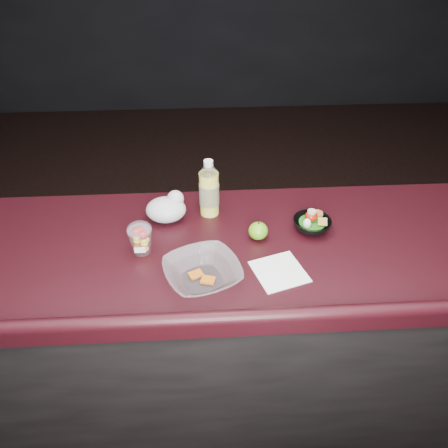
{
  "coord_description": "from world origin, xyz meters",
  "views": [
    {
      "loc": [
        -0.1,
        -0.89,
        2.03
      ],
      "look_at": [
        -0.03,
        0.32,
        1.1
      ],
      "focal_mm": 35.0,
      "sensor_mm": 36.0,
      "label": 1
    }
  ],
  "objects_px": {
    "fruit_cup": "(140,238)",
    "green_apple": "(258,231)",
    "lemonade_bottle": "(209,192)",
    "takeout_bowl": "(202,273)",
    "snack_bowl": "(312,224)"
  },
  "relations": [
    {
      "from": "lemonade_bottle",
      "to": "snack_bowl",
      "type": "relative_size",
      "value": 1.25
    },
    {
      "from": "green_apple",
      "to": "takeout_bowl",
      "type": "distance_m",
      "value": 0.29
    },
    {
      "from": "lemonade_bottle",
      "to": "green_apple",
      "type": "xyz_separation_m",
      "value": [
        0.17,
        -0.17,
        -0.06
      ]
    },
    {
      "from": "fruit_cup",
      "to": "green_apple",
      "type": "distance_m",
      "value": 0.42
    },
    {
      "from": "takeout_bowl",
      "to": "lemonade_bottle",
      "type": "bearing_deg",
      "value": 84.63
    },
    {
      "from": "lemonade_bottle",
      "to": "green_apple",
      "type": "distance_m",
      "value": 0.25
    },
    {
      "from": "lemonade_bottle",
      "to": "takeout_bowl",
      "type": "relative_size",
      "value": 0.75
    },
    {
      "from": "snack_bowl",
      "to": "fruit_cup",
      "type": "bearing_deg",
      "value": -171.77
    },
    {
      "from": "fruit_cup",
      "to": "takeout_bowl",
      "type": "distance_m",
      "value": 0.26
    },
    {
      "from": "lemonade_bottle",
      "to": "green_apple",
      "type": "bearing_deg",
      "value": -44.36
    },
    {
      "from": "green_apple",
      "to": "snack_bowl",
      "type": "relative_size",
      "value": 0.4
    },
    {
      "from": "snack_bowl",
      "to": "takeout_bowl",
      "type": "xyz_separation_m",
      "value": [
        -0.41,
        -0.24,
        0.0
      ]
    },
    {
      "from": "fruit_cup",
      "to": "green_apple",
      "type": "height_order",
      "value": "fruit_cup"
    },
    {
      "from": "lemonade_bottle",
      "to": "green_apple",
      "type": "relative_size",
      "value": 3.15
    },
    {
      "from": "lemonade_bottle",
      "to": "snack_bowl",
      "type": "bearing_deg",
      "value": -18.77
    }
  ]
}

